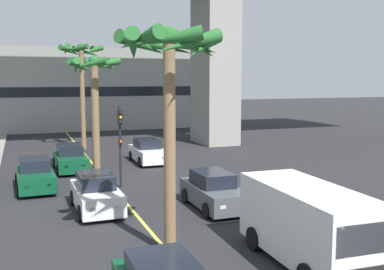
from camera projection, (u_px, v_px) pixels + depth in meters
The scene contains 12 objects.
lane_stripe_center at pixel (119, 195), 22.06m from camera, with size 0.14×56.00×0.01m, color #DBCC4C.
pier_building_backdrop at pixel (61, 89), 50.49m from camera, with size 35.05×8.04×8.72m.
car_queue_front at pixel (213, 191), 19.80m from camera, with size 1.84×4.11×1.56m.
car_queue_second at pixel (35, 175), 23.09m from camera, with size 1.94×4.15×1.56m.
car_queue_third at pixel (96, 194), 19.44m from camera, with size 1.86×4.12×1.56m.
car_queue_fifth at pixel (148, 152), 30.43m from camera, with size 1.84×4.10×1.56m.
car_queue_sixth at pixel (70, 159), 27.76m from camera, with size 1.86×4.11×1.56m.
delivery_van at pixel (308, 223), 13.70m from camera, with size 2.27×5.30×2.36m.
traffic_light_median_far at pixel (120, 135), 23.21m from camera, with size 0.24×0.37×4.20m.
palm_tree_near_median at pixel (81, 64), 35.55m from camera, with size 3.39×3.49×8.18m.
palm_tree_mid_median at pixel (170, 65), 14.00m from camera, with size 3.31×3.35×7.11m.
palm_tree_far_median at pixel (95, 83), 26.44m from camera, with size 3.07×3.13×6.82m.
Camera 1 is at (-4.23, 2.60, 5.56)m, focal length 43.25 mm.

